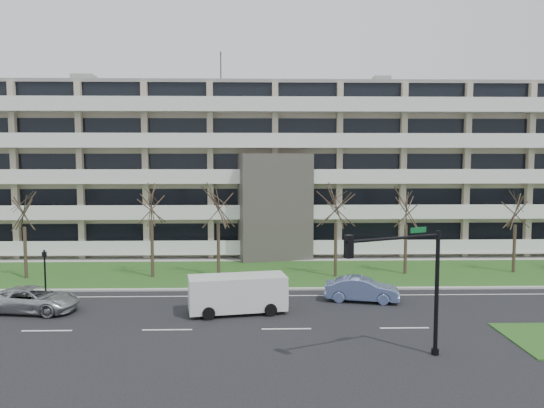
{
  "coord_description": "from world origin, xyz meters",
  "views": [
    {
      "loc": [
        -1.36,
        -26.07,
        8.57
      ],
      "look_at": [
        -0.49,
        10.0,
        5.48
      ],
      "focal_mm": 35.0,
      "sensor_mm": 36.0,
      "label": 1
    }
  ],
  "objects_px": {
    "blue_sedan": "(362,289)",
    "pedestrian_signal": "(45,266)",
    "traffic_signal": "(408,275)",
    "white_van": "(239,291)",
    "silver_pickup": "(33,299)"
  },
  "relations": [
    {
      "from": "blue_sedan",
      "to": "pedestrian_signal",
      "type": "bearing_deg",
      "value": 96.1
    },
    {
      "from": "white_van",
      "to": "pedestrian_signal",
      "type": "bearing_deg",
      "value": 150.62
    },
    {
      "from": "white_van",
      "to": "pedestrian_signal",
      "type": "height_order",
      "value": "pedestrian_signal"
    },
    {
      "from": "white_van",
      "to": "traffic_signal",
      "type": "distance_m",
      "value": 10.62
    },
    {
      "from": "silver_pickup",
      "to": "pedestrian_signal",
      "type": "bearing_deg",
      "value": 21.0
    },
    {
      "from": "traffic_signal",
      "to": "pedestrian_signal",
      "type": "height_order",
      "value": "traffic_signal"
    },
    {
      "from": "silver_pickup",
      "to": "blue_sedan",
      "type": "bearing_deg",
      "value": -76.1
    },
    {
      "from": "silver_pickup",
      "to": "traffic_signal",
      "type": "distance_m",
      "value": 20.63
    },
    {
      "from": "blue_sedan",
      "to": "pedestrian_signal",
      "type": "xyz_separation_m",
      "value": [
        -19.72,
        2.06,
        1.09
      ]
    },
    {
      "from": "traffic_signal",
      "to": "pedestrian_signal",
      "type": "distance_m",
      "value": 22.96
    },
    {
      "from": "blue_sedan",
      "to": "traffic_signal",
      "type": "distance_m",
      "value": 9.91
    },
    {
      "from": "silver_pickup",
      "to": "white_van",
      "type": "bearing_deg",
      "value": -83.67
    },
    {
      "from": "blue_sedan",
      "to": "pedestrian_signal",
      "type": "height_order",
      "value": "pedestrian_signal"
    },
    {
      "from": "blue_sedan",
      "to": "pedestrian_signal",
      "type": "distance_m",
      "value": 19.85
    },
    {
      "from": "silver_pickup",
      "to": "white_van",
      "type": "xyz_separation_m",
      "value": [
        11.53,
        -0.43,
        0.54
      ]
    }
  ]
}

